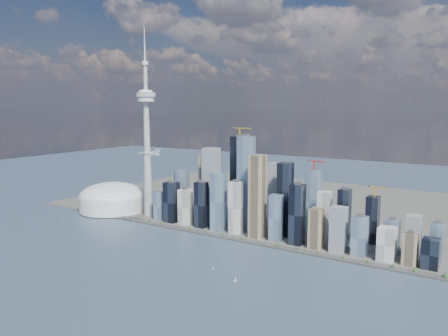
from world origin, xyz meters
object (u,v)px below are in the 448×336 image
Objects in this scene: needle_tower at (147,137)px; sailboat_east at (213,268)px; dome_stadium at (112,198)px; sailboat_west at (235,280)px; airplane at (150,154)px.

sailboat_east is (398.25, -251.69, -233.04)m from needle_tower.
dome_stadium is 18.41× the size of sailboat_west.
needle_tower reaches higher than airplane.
needle_tower is 50.68× the size of sailboat_west.
sailboat_west is at bearing -23.95° from dome_stadium.
airplane is at bearing 162.76° from sailboat_west.
sailboat_east is at bearing -16.11° from airplane.
airplane is 405.52m from sailboat_west.
needle_tower is 63.01× the size of sailboat_east.
needle_tower is 205.95m from airplane.
sailboat_west is at bearing -16.03° from airplane.
needle_tower is 2.75× the size of dome_stadium.
sailboat_west is 1.24× the size of sailboat_east.
dome_stadium is at bearing 161.17° from sailboat_west.
needle_tower is at bearing 140.62° from airplane.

